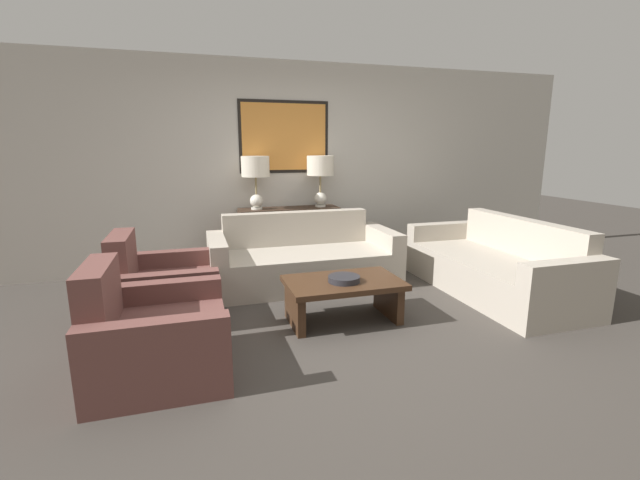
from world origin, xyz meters
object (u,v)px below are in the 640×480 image
(coffee_table, at_px, (343,291))
(armchair_near_camera, at_px, (154,338))
(couch_by_back_wall, at_px, (303,261))
(decorative_bowl, at_px, (344,279))
(table_lamp_left, at_px, (255,171))
(table_lamp_right, at_px, (320,170))
(armchair_near_back_wall, at_px, (163,291))
(couch_by_side, at_px, (495,268))
(console_table, at_px, (290,238))

(coffee_table, relative_size, armchair_near_camera, 1.11)
(couch_by_back_wall, relative_size, decorative_bowl, 7.39)
(table_lamp_left, height_order, table_lamp_right, same)
(couch_by_back_wall, distance_m, armchair_near_back_wall, 1.65)
(armchair_near_back_wall, relative_size, armchair_near_camera, 1.00)
(couch_by_side, height_order, coffee_table, couch_by_side)
(table_lamp_right, bearing_deg, armchair_near_back_wall, -144.85)
(couch_by_side, xyz_separation_m, decorative_bowl, (-1.88, -0.31, 0.14))
(couch_by_side, distance_m, armchair_near_back_wall, 3.46)
(couch_by_back_wall, bearing_deg, armchair_near_back_wall, -156.38)
(couch_by_side, relative_size, decorative_bowl, 7.39)
(console_table, bearing_deg, couch_by_side, -39.69)
(table_lamp_left, xyz_separation_m, coffee_table, (0.49, -1.88, -0.99))
(table_lamp_right, height_order, decorative_bowl, table_lamp_right)
(couch_by_back_wall, xyz_separation_m, coffee_table, (0.07, -1.18, 0.01))
(console_table, relative_size, couch_by_back_wall, 0.61)
(table_lamp_left, relative_size, armchair_near_camera, 0.71)
(console_table, xyz_separation_m, couch_by_back_wall, (0.00, -0.70, -0.13))
(table_lamp_right, relative_size, coffee_table, 0.63)
(armchair_near_back_wall, bearing_deg, console_table, 41.99)
(decorative_bowl, bearing_deg, armchair_near_back_wall, 160.33)
(console_table, bearing_deg, couch_by_back_wall, -90.00)
(couch_by_side, xyz_separation_m, armchair_near_camera, (-3.45, -0.78, -0.00))
(console_table, distance_m, armchair_near_back_wall, 2.04)
(couch_by_back_wall, relative_size, armchair_near_back_wall, 2.27)
(decorative_bowl, bearing_deg, coffee_table, 77.59)
(armchair_near_back_wall, bearing_deg, table_lamp_right, 35.15)
(couch_by_back_wall, height_order, decorative_bowl, couch_by_back_wall)
(table_lamp_left, distance_m, couch_by_back_wall, 1.29)
(table_lamp_left, xyz_separation_m, table_lamp_right, (0.84, 0.00, 0.00))
(couch_by_side, relative_size, armchair_near_camera, 2.27)
(coffee_table, relative_size, armchair_near_back_wall, 1.11)
(coffee_table, distance_m, decorative_bowl, 0.14)
(table_lamp_left, distance_m, coffee_table, 2.18)
(console_table, xyz_separation_m, table_lamp_right, (0.42, -0.00, 0.88))
(table_lamp_left, bearing_deg, decorative_bowl, -75.87)
(table_lamp_left, height_order, armchair_near_back_wall, table_lamp_left)
(armchair_near_camera, bearing_deg, console_table, 57.71)
(couch_by_back_wall, bearing_deg, table_lamp_right, 58.96)
(couch_by_side, bearing_deg, couch_by_back_wall, 154.86)
(coffee_table, bearing_deg, console_table, 92.24)
(coffee_table, bearing_deg, couch_by_side, 8.13)
(console_table, distance_m, decorative_bowl, 1.92)
(armchair_near_back_wall, height_order, armchair_near_camera, same)
(couch_by_side, xyz_separation_m, armchair_near_back_wall, (-3.45, 0.25, -0.00))
(console_table, xyz_separation_m, decorative_bowl, (0.06, -1.92, 0.02))
(console_table, height_order, coffee_table, console_table)
(armchair_near_back_wall, bearing_deg, couch_by_back_wall, 23.62)
(couch_by_back_wall, bearing_deg, couch_by_side, -25.14)
(table_lamp_left, relative_size, table_lamp_right, 1.00)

